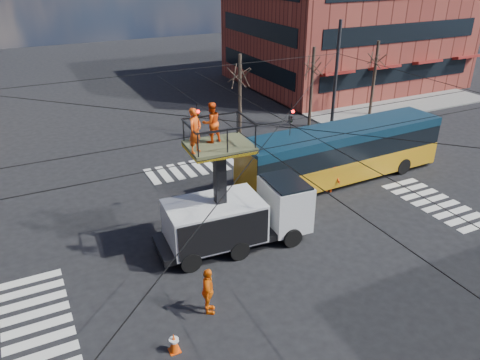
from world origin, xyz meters
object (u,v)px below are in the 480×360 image
object	(u,v)px
worker_ground	(208,291)
flagger	(330,177)
utility_truck	(237,202)
traffic_cone	(174,342)
city_bus	(342,152)

from	to	relation	value
worker_ground	flagger	size ratio (longest dim) A/B	1.04
utility_truck	flagger	xyz separation A→B (m)	(6.91, 2.40, -1.23)
traffic_cone	city_bus	bearing A→B (deg)	32.31
utility_truck	traffic_cone	bearing A→B (deg)	-130.55
traffic_cone	flagger	world-z (taller)	flagger
worker_ground	city_bus	bearing A→B (deg)	-33.79
utility_truck	city_bus	distance (m)	9.10
utility_truck	flagger	world-z (taller)	utility_truck
traffic_cone	flagger	bearing A→B (deg)	32.07
flagger	worker_ground	bearing A→B (deg)	-99.59
traffic_cone	worker_ground	bearing A→B (deg)	35.12
utility_truck	traffic_cone	world-z (taller)	utility_truck
traffic_cone	utility_truck	bearing A→B (deg)	45.90
traffic_cone	flagger	distance (m)	13.79
city_bus	traffic_cone	size ratio (longest dim) A/B	17.20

